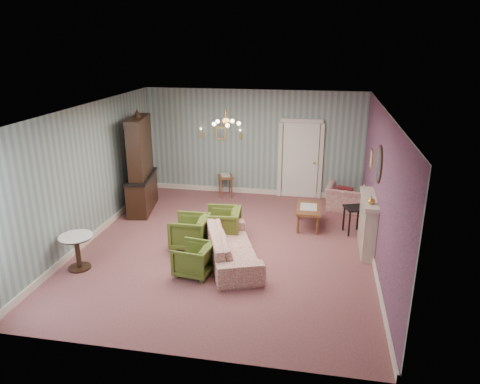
% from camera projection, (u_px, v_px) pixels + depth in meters
% --- Properties ---
extents(floor, '(7.00, 7.00, 0.00)m').
position_uv_depth(floor, '(227.00, 246.00, 9.48)').
color(floor, '#8E5255').
rests_on(floor, ground).
extents(ceiling, '(7.00, 7.00, 0.00)m').
position_uv_depth(ceiling, '(226.00, 109.00, 8.53)').
color(ceiling, white).
rests_on(ceiling, ground).
extents(wall_back, '(6.00, 0.00, 6.00)m').
position_uv_depth(wall_back, '(253.00, 143.00, 12.26)').
color(wall_back, gray).
rests_on(wall_back, ground).
extents(wall_front, '(6.00, 0.00, 6.00)m').
position_uv_depth(wall_front, '(170.00, 263.00, 5.76)').
color(wall_front, gray).
rests_on(wall_front, ground).
extents(wall_left, '(0.00, 7.00, 7.00)m').
position_uv_depth(wall_left, '(89.00, 174.00, 9.52)').
color(wall_left, gray).
rests_on(wall_left, ground).
extents(wall_right, '(0.00, 7.00, 7.00)m').
position_uv_depth(wall_right, '(381.00, 190.00, 8.49)').
color(wall_right, gray).
rests_on(wall_right, ground).
extents(wall_right_floral, '(0.00, 7.00, 7.00)m').
position_uv_depth(wall_right_floral, '(380.00, 190.00, 8.50)').
color(wall_right_floral, '#B55A78').
rests_on(wall_right_floral, ground).
extents(door, '(1.12, 0.12, 2.16)m').
position_uv_depth(door, '(300.00, 159.00, 12.12)').
color(door, white).
rests_on(door, floor).
extents(olive_chair_a, '(0.69, 0.72, 0.66)m').
position_uv_depth(olive_chair_a, '(194.00, 258.00, 8.28)').
color(olive_chair_a, '#556724').
rests_on(olive_chair_a, floor).
extents(olive_chair_b, '(0.69, 0.74, 0.76)m').
position_uv_depth(olive_chair_b, '(190.00, 230.00, 9.35)').
color(olive_chair_b, '#556724').
rests_on(olive_chair_b, floor).
extents(olive_chair_c, '(0.77, 0.81, 0.78)m').
position_uv_depth(olive_chair_c, '(222.00, 223.00, 9.72)').
color(olive_chair_c, '#556724').
rests_on(olive_chair_c, floor).
extents(sofa_chintz, '(1.36, 2.28, 0.86)m').
position_uv_depth(sofa_chintz, '(232.00, 241.00, 8.73)').
color(sofa_chintz, '#A04049').
rests_on(sofa_chintz, floor).
extents(wingback_chair, '(1.09, 0.81, 0.87)m').
position_uv_depth(wingback_chair, '(347.00, 194.00, 11.36)').
color(wingback_chair, '#A04049').
rests_on(wingback_chair, floor).
extents(dresser, '(0.77, 1.58, 2.53)m').
position_uv_depth(dresser, '(140.00, 162.00, 11.10)').
color(dresser, black).
rests_on(dresser, floor).
extents(fireplace, '(0.30, 1.40, 1.16)m').
position_uv_depth(fireplace, '(367.00, 224.00, 9.17)').
color(fireplace, beige).
rests_on(fireplace, floor).
extents(mantel_vase, '(0.15, 0.15, 0.15)m').
position_uv_depth(mantel_vase, '(371.00, 200.00, 8.59)').
color(mantel_vase, gold).
rests_on(mantel_vase, fireplace).
extents(oval_mirror, '(0.04, 0.76, 0.84)m').
position_uv_depth(oval_mirror, '(379.00, 164.00, 8.74)').
color(oval_mirror, white).
rests_on(oval_mirror, wall_right).
extents(framed_print, '(0.04, 0.34, 0.42)m').
position_uv_depth(framed_print, '(372.00, 159.00, 10.08)').
color(framed_print, gold).
rests_on(framed_print, wall_right).
extents(coffee_table, '(0.55, 0.98, 0.50)m').
position_uv_depth(coffee_table, '(308.00, 217.00, 10.39)').
color(coffee_table, brown).
rests_on(coffee_table, floor).
extents(side_table_black, '(0.53, 0.53, 0.63)m').
position_uv_depth(side_table_black, '(354.00, 220.00, 10.03)').
color(side_table_black, black).
rests_on(side_table_black, floor).
extents(pedestal_table, '(0.72, 0.72, 0.69)m').
position_uv_depth(pedestal_table, '(78.00, 252.00, 8.47)').
color(pedestal_table, black).
rests_on(pedestal_table, floor).
extents(nesting_table, '(0.53, 0.59, 0.63)m').
position_uv_depth(nesting_table, '(225.00, 185.00, 12.43)').
color(nesting_table, brown).
rests_on(nesting_table, floor).
extents(gilt_mirror_back, '(0.28, 0.06, 0.36)m').
position_uv_depth(gilt_mirror_back, '(221.00, 133.00, 12.30)').
color(gilt_mirror_back, gold).
rests_on(gilt_mirror_back, wall_back).
extents(sconce_left, '(0.16, 0.12, 0.30)m').
position_uv_depth(sconce_left, '(201.00, 133.00, 12.37)').
color(sconce_left, gold).
rests_on(sconce_left, wall_back).
extents(sconce_right, '(0.16, 0.12, 0.30)m').
position_uv_depth(sconce_right, '(240.00, 134.00, 12.18)').
color(sconce_right, gold).
rests_on(sconce_right, wall_back).
extents(chandelier, '(0.56, 0.56, 0.36)m').
position_uv_depth(chandelier, '(226.00, 123.00, 8.62)').
color(chandelier, gold).
rests_on(chandelier, ceiling).
extents(burgundy_cushion, '(0.41, 0.28, 0.39)m').
position_uv_depth(burgundy_cushion, '(345.00, 194.00, 11.22)').
color(burgundy_cushion, maroon).
rests_on(burgundy_cushion, wingback_chair).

